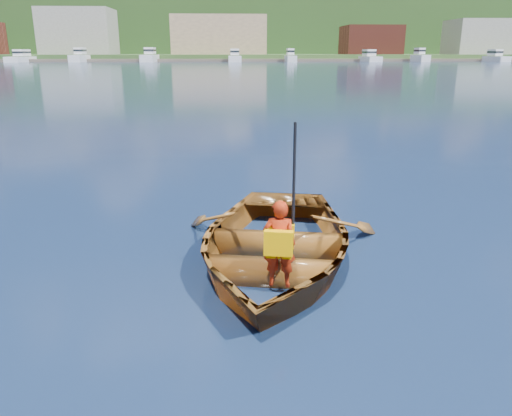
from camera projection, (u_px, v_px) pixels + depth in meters
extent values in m
plane|color=#132040|center=(325.00, 245.00, 7.63)|extent=(600.00, 600.00, 0.00)
imported|color=#672D0A|center=(273.00, 243.00, 6.92)|extent=(3.84, 4.85, 0.91)
imported|color=#B1260C|center=(279.00, 244.00, 5.95)|extent=(0.44, 0.32, 1.09)
cube|color=#FFB900|center=(279.00, 243.00, 5.82)|extent=(0.35, 0.16, 0.30)
cube|color=#FFB900|center=(280.00, 236.00, 6.04)|extent=(0.35, 0.14, 0.30)
cube|color=#FFB900|center=(279.00, 253.00, 5.98)|extent=(0.33, 0.27, 0.05)
cylinder|color=black|center=(293.00, 205.00, 5.94)|extent=(0.04, 0.04, 1.97)
cube|color=#3C5A25|center=(234.00, 57.00, 188.39)|extent=(400.00, 80.00, 2.00)
cube|color=#27501C|center=(233.00, 33.00, 233.04)|extent=(400.00, 100.00, 22.00)
cube|color=brown|center=(256.00, 60.00, 148.84)|extent=(160.04, 9.72, 0.80)
cube|color=gray|center=(79.00, 32.00, 159.84)|extent=(22.00, 16.00, 14.00)
cube|color=#93825A|center=(219.00, 35.00, 162.24)|extent=(30.00, 16.00, 12.00)
cube|color=brown|center=(370.00, 40.00, 165.02)|extent=(18.00, 16.00, 9.00)
cube|color=gray|center=(489.00, 37.00, 166.59)|extent=(26.00, 16.00, 11.00)
cube|color=white|center=(21.00, 60.00, 140.87)|extent=(3.89, 13.89, 1.67)
cube|color=white|center=(22.00, 53.00, 141.62)|extent=(2.72, 6.25, 1.80)
cube|color=black|center=(22.00, 52.00, 141.59)|extent=(2.80, 6.53, 0.50)
cube|color=white|center=(80.00, 59.00, 141.57)|extent=(3.19, 11.40, 2.18)
cube|color=white|center=(80.00, 51.00, 142.00)|extent=(2.23, 5.13, 1.80)
cube|color=black|center=(80.00, 50.00, 141.97)|extent=(2.30, 5.36, 0.50)
cube|color=white|center=(150.00, 59.00, 142.49)|extent=(3.70, 13.21, 2.23)
cube|color=white|center=(150.00, 51.00, 143.08)|extent=(2.59, 5.94, 1.80)
cube|color=black|center=(150.00, 50.00, 143.05)|extent=(2.66, 6.21, 0.50)
cube|color=white|center=(235.00, 59.00, 143.67)|extent=(3.59, 12.84, 1.89)
cube|color=white|center=(235.00, 52.00, 144.28)|extent=(2.52, 5.78, 1.80)
cube|color=black|center=(235.00, 52.00, 144.25)|extent=(2.59, 6.03, 0.50)
cube|color=white|center=(290.00, 59.00, 144.41)|extent=(2.68, 9.56, 1.96)
cube|color=white|center=(290.00, 52.00, 144.70)|extent=(1.87, 4.30, 1.80)
cube|color=black|center=(290.00, 51.00, 144.67)|extent=(1.93, 4.49, 0.50)
cube|color=white|center=(370.00, 59.00, 145.53)|extent=(3.74, 13.35, 1.69)
cube|color=white|center=(369.00, 53.00, 146.23)|extent=(2.62, 6.01, 1.80)
cube|color=black|center=(369.00, 52.00, 146.20)|extent=(2.69, 6.27, 0.50)
cube|color=white|center=(420.00, 59.00, 146.17)|extent=(2.71, 9.66, 2.14)
cube|color=white|center=(420.00, 51.00, 146.44)|extent=(1.89, 4.35, 1.80)
cube|color=black|center=(420.00, 51.00, 146.41)|extent=(1.95, 4.54, 0.50)
cube|color=white|center=(496.00, 59.00, 147.29)|extent=(3.18, 11.36, 1.73)
cube|color=white|center=(495.00, 52.00, 147.79)|extent=(2.23, 5.11, 1.80)
cube|color=black|center=(495.00, 52.00, 147.76)|extent=(2.29, 5.34, 0.50)
cylinder|color=#382314|center=(216.00, 21.00, 247.76)|extent=(0.80, 0.80, 3.58)
sphere|color=#215F1C|center=(216.00, 11.00, 246.33)|extent=(6.67, 6.67, 6.67)
cylinder|color=#382314|center=(129.00, 17.00, 258.47)|extent=(0.80, 0.80, 3.09)
sphere|color=#215F1C|center=(128.00, 9.00, 257.23)|extent=(5.77, 5.77, 5.77)
cylinder|color=#382314|center=(497.00, 33.00, 225.08)|extent=(0.80, 0.80, 3.11)
sphere|color=#215F1C|center=(498.00, 24.00, 223.84)|extent=(5.81, 5.81, 5.81)
cylinder|color=#382314|center=(425.00, 30.00, 233.83)|extent=(0.80, 0.80, 2.47)
sphere|color=#215F1C|center=(426.00, 22.00, 232.84)|extent=(4.61, 4.61, 4.61)
cylinder|color=#382314|center=(280.00, 26.00, 235.55)|extent=(0.80, 0.80, 3.74)
sphere|color=#215F1C|center=(280.00, 15.00, 234.05)|extent=(6.99, 6.99, 6.99)
cylinder|color=#382314|center=(334.00, 38.00, 212.17)|extent=(0.80, 0.80, 3.03)
sphere|color=#215F1C|center=(335.00, 28.00, 210.95)|extent=(5.66, 5.66, 5.66)
cylinder|color=#382314|center=(356.00, 17.00, 265.50)|extent=(0.80, 0.80, 3.60)
sphere|color=#215F1C|center=(356.00, 7.00, 264.06)|extent=(6.73, 6.73, 6.73)
cylinder|color=#382314|center=(275.00, 19.00, 256.06)|extent=(0.80, 0.80, 3.54)
sphere|color=#215F1C|center=(275.00, 9.00, 254.64)|extent=(6.61, 6.61, 6.61)
cylinder|color=#382314|center=(228.00, 38.00, 208.90)|extent=(0.80, 0.80, 2.93)
sphere|color=#215F1C|center=(228.00, 28.00, 207.73)|extent=(5.46, 5.46, 5.46)
cylinder|color=#382314|center=(477.00, 40.00, 211.11)|extent=(0.80, 0.80, 3.04)
sphere|color=#215F1C|center=(478.00, 30.00, 209.89)|extent=(5.68, 5.68, 5.68)
cylinder|color=#382314|center=(51.00, 35.00, 212.54)|extent=(0.80, 0.80, 2.80)
sphere|color=#215F1C|center=(50.00, 25.00, 211.42)|extent=(5.23, 5.23, 5.23)
cylinder|color=#382314|center=(212.00, 46.00, 194.15)|extent=(0.80, 0.80, 2.84)
sphere|color=#215F1C|center=(211.00, 36.00, 193.02)|extent=(5.29, 5.29, 5.29)
cylinder|color=#382314|center=(429.00, 20.00, 260.49)|extent=(0.80, 0.80, 2.90)
sphere|color=#215F1C|center=(430.00, 12.00, 259.33)|extent=(5.42, 5.42, 5.42)
cylinder|color=#382314|center=(221.00, 41.00, 204.53)|extent=(0.80, 0.80, 2.48)
sphere|color=#215F1C|center=(220.00, 32.00, 203.54)|extent=(4.63, 4.63, 4.63)
cylinder|color=#382314|center=(303.00, 27.00, 236.90)|extent=(0.80, 0.80, 2.69)
sphere|color=#215F1C|center=(303.00, 19.00, 235.83)|extent=(5.03, 5.03, 5.03)
cylinder|color=#382314|center=(445.00, 17.00, 270.50)|extent=(0.80, 0.80, 2.79)
sphere|color=#215F1C|center=(446.00, 10.00, 269.39)|extent=(5.20, 5.20, 5.20)
cylinder|color=#382314|center=(72.00, 30.00, 222.32)|extent=(0.80, 0.80, 3.28)
sphere|color=#215F1C|center=(70.00, 19.00, 221.01)|extent=(6.12, 6.12, 6.12)
cylinder|color=#382314|center=(314.00, 17.00, 267.57)|extent=(0.80, 0.80, 2.75)
sphere|color=#215F1C|center=(314.00, 9.00, 266.47)|extent=(5.13, 5.13, 5.13)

